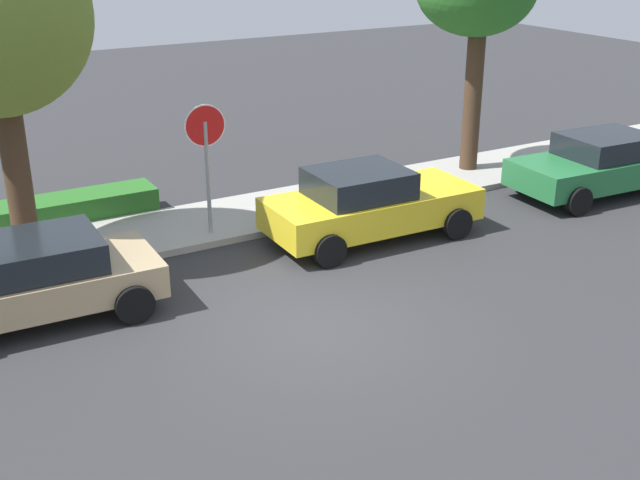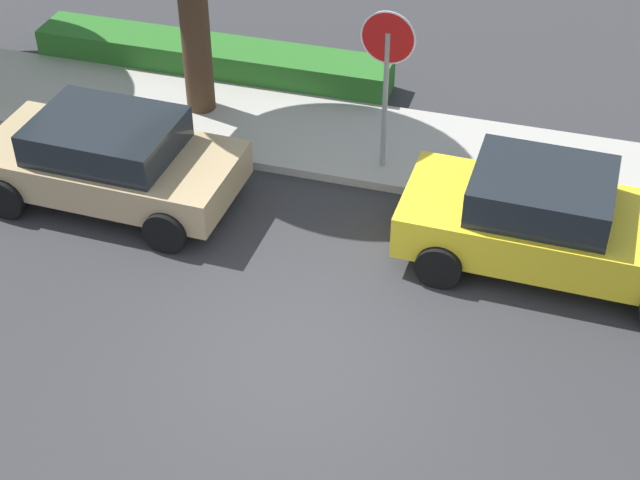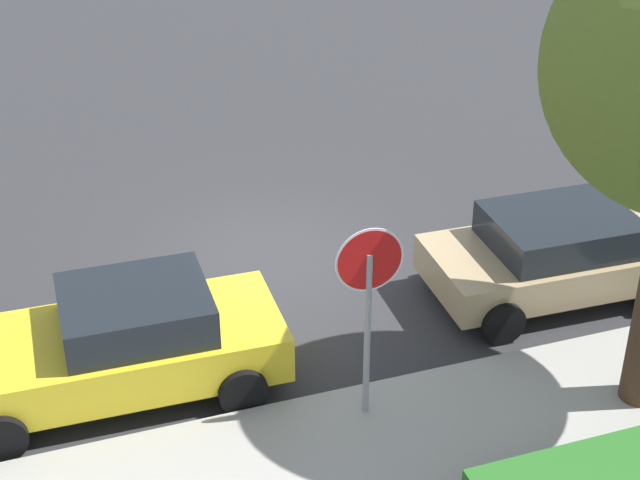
{
  "view_description": "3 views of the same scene",
  "coord_description": "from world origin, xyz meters",
  "views": [
    {
      "loc": [
        -5.63,
        -9.86,
        6.06
      ],
      "look_at": [
        0.57,
        0.87,
        1.05
      ],
      "focal_mm": 45.0,
      "sensor_mm": 36.0,
      "label": 1
    },
    {
      "loc": [
        2.7,
        -8.3,
        8.72
      ],
      "look_at": [
        0.03,
        0.77,
        1.3
      ],
      "focal_mm": 55.0,
      "sensor_mm": 36.0,
      "label": 2
    },
    {
      "loc": [
        3.66,
        13.22,
        8.06
      ],
      "look_at": [
        -0.33,
        1.59,
        1.07
      ],
      "focal_mm": 55.0,
      "sensor_mm": 36.0,
      "label": 3
    }
  ],
  "objects": [
    {
      "name": "front_yard_hedge",
      "position": [
        -3.73,
        6.58,
        0.3
      ],
      "size": [
        6.62,
        0.94,
        0.6
      ],
      "color": "#286623",
      "rests_on": "ground_plane"
    },
    {
      "name": "stop_sign",
      "position": [
        0.01,
        4.31,
        1.9
      ],
      "size": [
        0.83,
        0.08,
        2.75
      ],
      "color": "gray",
      "rests_on": "ground_plane"
    },
    {
      "name": "parked_car_tan",
      "position": [
        -3.74,
        2.49,
        0.71
      ],
      "size": [
        3.88,
        2.13,
        1.35
      ],
      "color": "tan",
      "rests_on": "ground_plane"
    },
    {
      "name": "ground_plane",
      "position": [
        0.0,
        0.0,
        0.0
      ],
      "size": [
        60.0,
        60.0,
        0.0
      ],
      "primitive_type": "plane",
      "color": "#2D2D30"
    },
    {
      "name": "parked_car_yellow",
      "position": [
        2.78,
        2.74,
        0.74
      ],
      "size": [
        4.36,
        2.07,
        1.47
      ],
      "color": "yellow",
      "rests_on": "ground_plane"
    },
    {
      "name": "sidewalk_curb",
      "position": [
        0.0,
        4.97,
        0.07
      ],
      "size": [
        32.0,
        2.32,
        0.14
      ],
      "primitive_type": "cube",
      "color": "#9E9B93",
      "rests_on": "ground_plane"
    }
  ]
}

